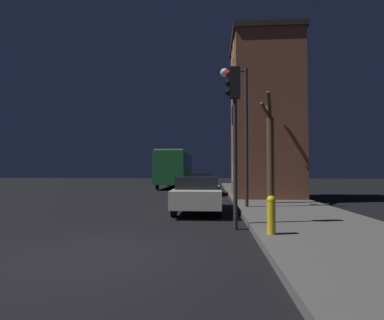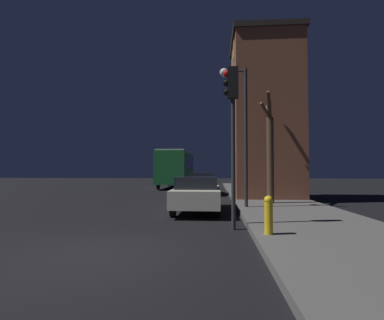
{
  "view_description": "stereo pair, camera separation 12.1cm",
  "coord_description": "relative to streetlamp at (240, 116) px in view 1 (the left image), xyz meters",
  "views": [
    {
      "loc": [
        2.2,
        -5.95,
        1.67
      ],
      "look_at": [
        1.11,
        9.69,
        2.23
      ],
      "focal_mm": 28.0,
      "sensor_mm": 36.0,
      "label": 1
    },
    {
      "loc": [
        2.32,
        -5.94,
        1.67
      ],
      "look_at": [
        1.11,
        9.69,
        2.23
      ],
      "focal_mm": 28.0,
      "sensor_mm": 36.0,
      "label": 2
    }
  ],
  "objects": [
    {
      "name": "car_near_lane",
      "position": [
        -1.73,
        -0.33,
        -3.21
      ],
      "size": [
        1.79,
        4.74,
        1.42
      ],
      "color": "beige",
      "rests_on": "ground"
    },
    {
      "name": "car_mid_lane",
      "position": [
        -1.88,
        8.65,
        -3.17
      ],
      "size": [
        1.88,
        4.19,
        1.51
      ],
      "color": "navy",
      "rests_on": "ground"
    },
    {
      "name": "sidewalk",
      "position": [
        1.88,
        -6.65,
        -3.89
      ],
      "size": [
        3.98,
        60.0,
        0.18
      ],
      "color": "#514F4C",
      "rests_on": "ground"
    },
    {
      "name": "bus",
      "position": [
        -4.85,
        16.96,
        -1.89
      ],
      "size": [
        2.62,
        10.02,
        3.51
      ],
      "color": "#1E6B33",
      "rests_on": "ground"
    },
    {
      "name": "fire_hydrant",
      "position": [
        0.24,
        -5.37,
        -3.33
      ],
      "size": [
        0.21,
        0.21,
        0.91
      ],
      "color": "gold",
      "rests_on": "sidewalk"
    },
    {
      "name": "traffic_light",
      "position": [
        -0.52,
        -3.98,
        -0.65
      ],
      "size": [
        0.43,
        0.24,
        4.65
      ],
      "color": "#28282B",
      "rests_on": "ground"
    },
    {
      "name": "ground_plane",
      "position": [
        -3.33,
        -6.65,
        -3.98
      ],
      "size": [
        120.0,
        120.0,
        0.0
      ],
      "primitive_type": "plane",
      "color": "black"
    },
    {
      "name": "streetlamp",
      "position": [
        0.0,
        0.0,
        0.0
      ],
      "size": [
        1.15,
        0.36,
        5.83
      ],
      "color": "#28282B",
      "rests_on": "sidewalk"
    },
    {
      "name": "brick_building",
      "position": [
        1.93,
        5.27,
        0.9
      ],
      "size": [
        3.92,
        4.63,
        9.37
      ],
      "color": "brown",
      "rests_on": "sidewalk"
    },
    {
      "name": "bare_tree",
      "position": [
        1.55,
        1.63,
        -1.27
      ],
      "size": [
        0.89,
        2.1,
        5.12
      ],
      "color": "#473323",
      "rests_on": "sidewalk"
    }
  ]
}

